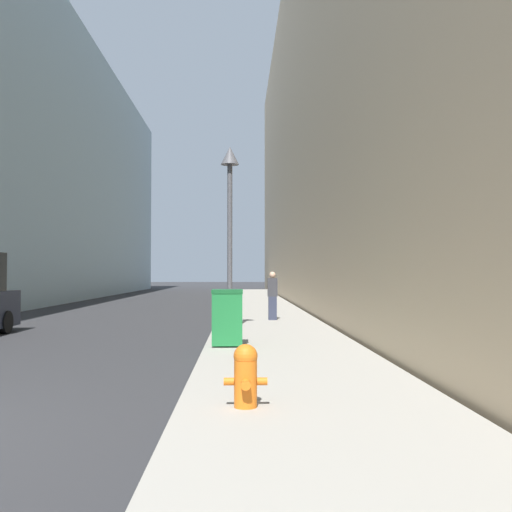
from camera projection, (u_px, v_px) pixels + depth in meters
name	position (u px, v px, depth m)	size (l,w,h in m)	color
sidewalk_right	(262.00, 312.00, 23.53)	(3.38, 60.00, 0.14)	#9E998E
building_right_stone	(395.00, 125.00, 32.04)	(12.00, 60.00, 20.02)	tan
fire_hydrant	(246.00, 374.00, 6.61)	(0.51, 0.39, 0.73)	orange
trash_bin	(227.00, 317.00, 12.15)	(0.66, 0.68, 1.20)	#1E7538
lamppost	(230.00, 203.00, 15.61)	(0.50, 0.50, 5.03)	#4C4C51
pedestrian_on_sidewalk	(273.00, 296.00, 18.85)	(0.32, 0.21, 1.60)	#2D3347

